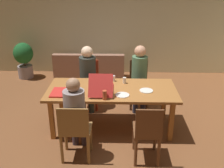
{
  "coord_description": "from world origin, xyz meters",
  "views": [
    {
      "loc": [
        0.1,
        -4.01,
        2.52
      ],
      "look_at": [
        0.0,
        0.1,
        0.79
      ],
      "focal_mm": 41.91,
      "sensor_mm": 36.0,
      "label": 1
    }
  ],
  "objects_px": {
    "drinking_glass_0": "(105,95)",
    "drinking_glass_1": "(124,80)",
    "plate_0": "(146,91)",
    "plate_1": "(122,95)",
    "chair_0": "(75,131)",
    "person_2": "(87,73)",
    "dining_table": "(112,93)",
    "chair_1": "(138,83)",
    "chair_3": "(147,133)",
    "person_0": "(75,111)",
    "drinking_glass_2": "(113,78)",
    "pizza_box_1": "(102,87)",
    "person_1": "(139,73)",
    "couch": "(90,71)",
    "pizza_box_0": "(63,92)",
    "chair_2": "(89,81)",
    "potted_plant": "(24,58)"
  },
  "relations": [
    {
      "from": "drinking_glass_1",
      "to": "plate_0",
      "type": "bearing_deg",
      "value": -42.04
    },
    {
      "from": "dining_table",
      "to": "drinking_glass_2",
      "type": "relative_size",
      "value": 20.95
    },
    {
      "from": "chair_1",
      "to": "chair_3",
      "type": "distance_m",
      "value": 1.8
    },
    {
      "from": "plate_0",
      "to": "plate_1",
      "type": "bearing_deg",
      "value": -155.55
    },
    {
      "from": "pizza_box_0",
      "to": "potted_plant",
      "type": "relative_size",
      "value": 0.4
    },
    {
      "from": "potted_plant",
      "to": "person_1",
      "type": "bearing_deg",
      "value": -29.68
    },
    {
      "from": "person_0",
      "to": "chair_3",
      "type": "relative_size",
      "value": 1.37
    },
    {
      "from": "person_0",
      "to": "drinking_glass_0",
      "type": "relative_size",
      "value": 8.57
    },
    {
      "from": "chair_1",
      "to": "drinking_glass_2",
      "type": "distance_m",
      "value": 0.8
    },
    {
      "from": "plate_0",
      "to": "plate_1",
      "type": "xyz_separation_m",
      "value": [
        -0.4,
        -0.18,
        0.0
      ]
    },
    {
      "from": "chair_3",
      "to": "couch",
      "type": "height_order",
      "value": "chair_3"
    },
    {
      "from": "pizza_box_0",
      "to": "chair_2",
      "type": "bearing_deg",
      "value": 75.11
    },
    {
      "from": "chair_0",
      "to": "drinking_glass_2",
      "type": "xyz_separation_m",
      "value": [
        0.52,
        1.25,
        0.31
      ]
    },
    {
      "from": "plate_0",
      "to": "pizza_box_1",
      "type": "bearing_deg",
      "value": 178.59
    },
    {
      "from": "pizza_box_1",
      "to": "potted_plant",
      "type": "bearing_deg",
      "value": 131.51
    },
    {
      "from": "drinking_glass_2",
      "to": "dining_table",
      "type": "bearing_deg",
      "value": -93.28
    },
    {
      "from": "chair_0",
      "to": "chair_3",
      "type": "xyz_separation_m",
      "value": [
        1.01,
        -0.01,
        -0.0
      ]
    },
    {
      "from": "pizza_box_1",
      "to": "drinking_glass_0",
      "type": "height_order",
      "value": "pizza_box_1"
    },
    {
      "from": "chair_0",
      "to": "couch",
      "type": "distance_m",
      "value": 3.11
    },
    {
      "from": "person_1",
      "to": "pizza_box_1",
      "type": "xyz_separation_m",
      "value": [
        -0.68,
        -0.82,
        0.04
      ]
    },
    {
      "from": "drinking_glass_2",
      "to": "plate_0",
      "type": "bearing_deg",
      "value": -37.32
    },
    {
      "from": "chair_0",
      "to": "person_2",
      "type": "height_order",
      "value": "person_2"
    },
    {
      "from": "person_2",
      "to": "chair_3",
      "type": "height_order",
      "value": "person_2"
    },
    {
      "from": "plate_1",
      "to": "plate_0",
      "type": "bearing_deg",
      "value": 24.45
    },
    {
      "from": "chair_3",
      "to": "couch",
      "type": "xyz_separation_m",
      "value": [
        -1.13,
        3.11,
        -0.21
      ]
    },
    {
      "from": "person_0",
      "to": "plate_1",
      "type": "relative_size",
      "value": 5.67
    },
    {
      "from": "person_2",
      "to": "plate_1",
      "type": "bearing_deg",
      "value": -56.52
    },
    {
      "from": "drinking_glass_0",
      "to": "drinking_glass_1",
      "type": "height_order",
      "value": "drinking_glass_0"
    },
    {
      "from": "drinking_glass_0",
      "to": "plate_1",
      "type": "bearing_deg",
      "value": 29.42
    },
    {
      "from": "chair_3",
      "to": "drinking_glass_2",
      "type": "relative_size",
      "value": 8.87
    },
    {
      "from": "dining_table",
      "to": "couch",
      "type": "bearing_deg",
      "value": 105.44
    },
    {
      "from": "chair_1",
      "to": "person_2",
      "type": "relative_size",
      "value": 0.74
    },
    {
      "from": "dining_table",
      "to": "chair_1",
      "type": "relative_size",
      "value": 2.31
    },
    {
      "from": "chair_2",
      "to": "pizza_box_1",
      "type": "height_order",
      "value": "pizza_box_1"
    },
    {
      "from": "chair_3",
      "to": "pizza_box_0",
      "type": "relative_size",
      "value": 2.44
    },
    {
      "from": "dining_table",
      "to": "chair_1",
      "type": "xyz_separation_m",
      "value": [
        0.52,
        0.9,
        -0.19
      ]
    },
    {
      "from": "chair_1",
      "to": "person_2",
      "type": "distance_m",
      "value": 1.06
    },
    {
      "from": "chair_3",
      "to": "potted_plant",
      "type": "xyz_separation_m",
      "value": [
        -2.85,
        3.3,
        0.04
      ]
    },
    {
      "from": "plate_0",
      "to": "couch",
      "type": "height_order",
      "value": "couch"
    },
    {
      "from": "person_2",
      "to": "pizza_box_1",
      "type": "xyz_separation_m",
      "value": [
        0.33,
        -0.81,
        0.04
      ]
    },
    {
      "from": "drinking_glass_2",
      "to": "person_1",
      "type": "bearing_deg",
      "value": 40.24
    },
    {
      "from": "person_1",
      "to": "person_2",
      "type": "xyz_separation_m",
      "value": [
        -1.01,
        -0.01,
        -0.01
      ]
    },
    {
      "from": "person_0",
      "to": "pizza_box_1",
      "type": "xyz_separation_m",
      "value": [
        0.33,
        0.71,
        0.06
      ]
    },
    {
      "from": "plate_0",
      "to": "drinking_glass_0",
      "type": "distance_m",
      "value": 0.75
    },
    {
      "from": "plate_1",
      "to": "pizza_box_1",
      "type": "bearing_deg",
      "value": 149.7
    },
    {
      "from": "plate_0",
      "to": "chair_3",
      "type": "bearing_deg",
      "value": -93.58
    },
    {
      "from": "person_1",
      "to": "person_2",
      "type": "distance_m",
      "value": 1.02
    },
    {
      "from": "drinking_glass_0",
      "to": "potted_plant",
      "type": "relative_size",
      "value": 0.16
    },
    {
      "from": "dining_table",
      "to": "chair_1",
      "type": "distance_m",
      "value": 1.05
    },
    {
      "from": "plate_1",
      "to": "drinking_glass_1",
      "type": "relative_size",
      "value": 2.04
    }
  ]
}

